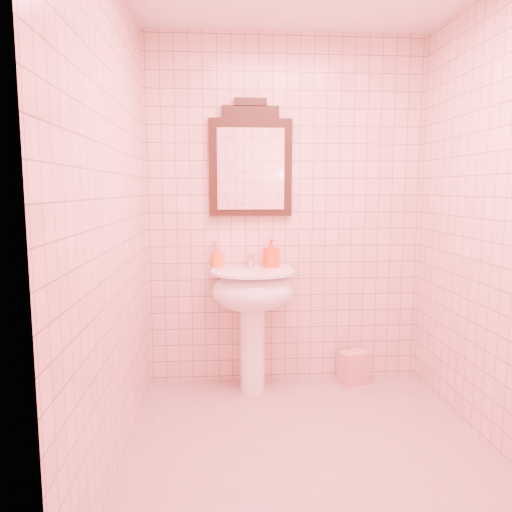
{
  "coord_description": "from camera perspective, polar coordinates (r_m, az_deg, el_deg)",
  "views": [
    {
      "loc": [
        -0.48,
        -2.49,
        1.41
      ],
      "look_at": [
        -0.26,
        0.55,
        1.01
      ],
      "focal_mm": 35.0,
      "sensor_mm": 36.0,
      "label": 1
    }
  ],
  "objects": [
    {
      "name": "pedestal_sink",
      "position": [
        3.45,
        -0.4,
        -4.98
      ],
      "size": [
        0.58,
        0.58,
        0.86
      ],
      "color": "white",
      "rests_on": "floor"
    },
    {
      "name": "faucet",
      "position": [
        3.53,
        -0.55,
        -0.41
      ],
      "size": [
        0.04,
        0.16,
        0.11
      ],
      "color": "white",
      "rests_on": "pedestal_sink"
    },
    {
      "name": "back_wall",
      "position": [
        3.62,
        3.41,
        5.01
      ],
      "size": [
        2.0,
        0.02,
        2.5
      ],
      "primitive_type": "cube",
      "color": "beige",
      "rests_on": "floor"
    },
    {
      "name": "mirror",
      "position": [
        3.57,
        -0.63,
        10.66
      ],
      "size": [
        0.58,
        0.06,
        0.81
      ],
      "color": "black",
      "rests_on": "back_wall"
    },
    {
      "name": "toothbrush_cup",
      "position": [
        3.57,
        -4.44,
        -0.44
      ],
      "size": [
        0.08,
        0.08,
        0.19
      ],
      "rotation": [
        0.0,
        0.0,
        -0.24
      ],
      "color": "#FE6215",
      "rests_on": "pedestal_sink"
    },
    {
      "name": "towel",
      "position": [
        3.8,
        11.09,
        -12.42
      ],
      "size": [
        0.23,
        0.19,
        0.24
      ],
      "primitive_type": "cube",
      "rotation": [
        0.0,
        0.0,
        0.38
      ],
      "color": "#DF8385",
      "rests_on": "floor"
    },
    {
      "name": "soap_dispenser",
      "position": [
        3.54,
        1.73,
        0.29
      ],
      "size": [
        0.12,
        0.12,
        0.2
      ],
      "primitive_type": "imported",
      "rotation": [
        0.0,
        0.0,
        0.37
      ],
      "color": "#EC4013",
      "rests_on": "pedestal_sink"
    },
    {
      "name": "floor",
      "position": [
        2.9,
        6.3,
        -21.61
      ],
      "size": [
        2.2,
        2.2,
        0.0
      ],
      "primitive_type": "plane",
      "color": "tan",
      "rests_on": "ground"
    }
  ]
}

